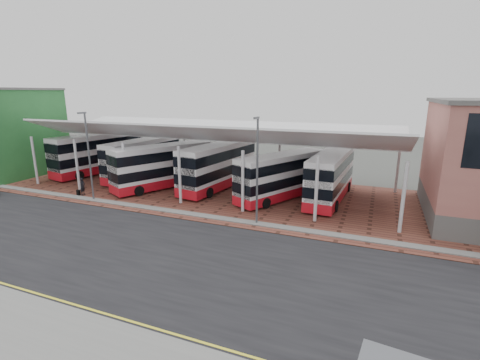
# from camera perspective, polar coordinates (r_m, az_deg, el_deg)

# --- Properties ---
(ground) EXTENTS (140.00, 140.00, 0.00)m
(ground) POSITION_cam_1_polar(r_m,az_deg,el_deg) (22.15, -7.85, -12.00)
(ground) COLOR #41443F
(road) EXTENTS (120.00, 14.00, 0.02)m
(road) POSITION_cam_1_polar(r_m,az_deg,el_deg) (21.38, -9.21, -13.04)
(road) COLOR black
(road) RESTS_ON ground
(forecourt) EXTENTS (72.00, 16.00, 0.06)m
(forecourt) POSITION_cam_1_polar(r_m,az_deg,el_deg) (32.68, 6.63, -3.16)
(forecourt) COLOR brown
(forecourt) RESTS_ON ground
(sidewalk) EXTENTS (120.00, 4.00, 0.14)m
(sidewalk) POSITION_cam_1_polar(r_m,az_deg,el_deg) (16.18, -25.36, -24.02)
(sidewalk) COLOR slate
(sidewalk) RESTS_ON ground
(north_kerb) EXTENTS (120.00, 0.80, 0.14)m
(north_kerb) POSITION_cam_1_polar(r_m,az_deg,el_deg) (27.21, -1.34, -6.60)
(north_kerb) COLOR slate
(north_kerb) RESTS_ON ground
(yellow_line_near) EXTENTS (120.00, 0.12, 0.01)m
(yellow_line_near) POSITION_cam_1_polar(r_m,az_deg,el_deg) (17.30, -20.20, -20.91)
(yellow_line_near) COLOR yellow
(yellow_line_near) RESTS_ON road
(yellow_line_far) EXTENTS (120.00, 0.12, 0.01)m
(yellow_line_far) POSITION_cam_1_polar(r_m,az_deg,el_deg) (17.48, -19.51, -20.45)
(yellow_line_far) COLOR yellow
(yellow_line_far) RESTS_ON road
(canopy) EXTENTS (37.00, 11.63, 7.07)m
(canopy) POSITION_cam_1_polar(r_m,az_deg,el_deg) (35.22, -5.42, 7.73)
(canopy) COLOR silver
(canopy) RESTS_ON ground
(shop_green) EXTENTS (6.40, 10.20, 10.22)m
(shop_green) POSITION_cam_1_polar(r_m,az_deg,el_deg) (49.20, -33.05, 6.56)
(shop_green) COLOR #2A6D31
(shop_green) RESTS_ON ground
(lamp_west) EXTENTS (0.16, 0.90, 8.07)m
(lamp_west) POSITION_cam_1_polar(r_m,az_deg,el_deg) (34.03, -23.59, 3.94)
(lamp_west) COLOR #52555A
(lamp_west) RESTS_ON ground
(lamp_east) EXTENTS (0.16, 0.90, 8.07)m
(lamp_east) POSITION_cam_1_polar(r_m,az_deg,el_deg) (25.35, 2.82, 1.96)
(lamp_east) COLOR #52555A
(lamp_east) RESTS_ON ground
(bus_0) EXTENTS (4.62, 11.84, 4.76)m
(bus_0) POSITION_cam_1_polar(r_m,az_deg,el_deg) (46.04, -22.23, 4.02)
(bus_0) COLOR white
(bus_0) RESTS_ON forecourt
(bus_1) EXTENTS (3.23, 10.94, 4.45)m
(bus_1) POSITION_cam_1_polar(r_m,az_deg,el_deg) (41.65, -15.61, 3.36)
(bus_1) COLOR white
(bus_1) RESTS_ON forecourt
(bus_2) EXTENTS (6.97, 10.75, 4.44)m
(bus_2) POSITION_cam_1_polar(r_m,az_deg,el_deg) (36.86, -12.49, 2.18)
(bus_2) COLOR white
(bus_2) RESTS_ON forecourt
(bus_3) EXTENTS (4.07, 11.31, 4.56)m
(bus_3) POSITION_cam_1_polar(r_m,az_deg,el_deg) (35.87, -3.55, 2.27)
(bus_3) COLOR white
(bus_3) RESTS_ON forecourt
(bus_4) EXTENTS (6.64, 10.15, 4.19)m
(bus_4) POSITION_cam_1_polar(r_m,az_deg,el_deg) (32.43, 6.89, 0.57)
(bus_4) COLOR white
(bus_4) RESTS_ON forecourt
(bus_5) EXTENTS (3.12, 10.67, 4.34)m
(bus_5) POSITION_cam_1_polar(r_m,az_deg,el_deg) (32.94, 14.67, 0.55)
(bus_5) COLOR white
(bus_5) RESTS_ON forecourt
(pedestrian) EXTENTS (0.50, 0.68, 1.70)m
(pedestrian) POSITION_cam_1_polar(r_m,az_deg,el_deg) (36.84, -24.43, -0.94)
(pedestrian) COLOR black
(pedestrian) RESTS_ON forecourt
(suitcase) EXTENTS (0.31, 0.22, 0.53)m
(suitcase) POSITION_cam_1_polar(r_m,az_deg,el_deg) (37.00, -25.00, -1.88)
(suitcase) COLOR black
(suitcase) RESTS_ON forecourt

